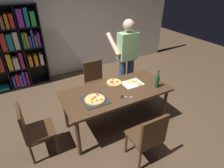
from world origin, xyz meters
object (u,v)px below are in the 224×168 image
chair_left_end (32,129)px  bookshelf (14,49)px  pepperoni_pizza_on_tray (95,100)px  second_pizza_plain (114,82)px  person_serving_pizza (127,57)px  wine_bottle (157,81)px  chair_far_side (95,80)px  kitchen_scissors (124,97)px  dining_table (116,94)px  chair_near_camera (148,136)px

chair_left_end → bookshelf: 2.42m
pepperoni_pizza_on_tray → second_pizza_plain: size_ratio=1.38×
bookshelf → pepperoni_pizza_on_tray: bearing=-68.6°
person_serving_pizza → wine_bottle: 0.94m
chair_far_side → person_serving_pizza: bearing=-19.1°
pepperoni_pizza_on_tray → bookshelf: bearing=111.4°
kitchen_scissors → second_pizza_plain: size_ratio=0.68×
dining_table → kitchen_scissors: bearing=-84.8°
chair_near_camera → person_serving_pizza: bearing=68.4°
person_serving_pizza → dining_table: bearing=-132.6°
chair_far_side → chair_left_end: (-1.40, -0.91, 0.00)m
second_pizza_plain → wine_bottle: bearing=-38.6°
pepperoni_pizza_on_tray → kitchen_scissors: pepperoni_pizza_on_tray is taller
person_serving_pizza → kitchen_scissors: person_serving_pizza is taller
pepperoni_pizza_on_tray → wine_bottle: wine_bottle is taller
chair_left_end → kitchen_scissors: bearing=-9.3°
kitchen_scissors → person_serving_pizza: bearing=56.4°
dining_table → kitchen_scissors: kitchen_scissors is taller
kitchen_scissors → chair_near_camera: bearing=-91.8°
chair_near_camera → pepperoni_pizza_on_tray: size_ratio=2.35×
chair_far_side → person_serving_pizza: 0.83m
chair_left_end → wine_bottle: (2.09, -0.23, 0.36)m
bookshelf → kitchen_scissors: size_ratio=10.26×
chair_far_side → second_pizza_plain: bearing=-82.3°
chair_left_end → wine_bottle: bearing=-6.4°
chair_far_side → second_pizza_plain: 0.72m
pepperoni_pizza_on_tray → kitchen_scissors: size_ratio=2.02×
dining_table → pepperoni_pizza_on_tray: 0.45m
chair_near_camera → wine_bottle: wine_bottle is taller
dining_table → bookshelf: bookshelf is taller
chair_near_camera → kitchen_scissors: 0.72m
bookshelf → kitchen_scissors: (1.42, -2.61, -0.22)m
chair_far_side → dining_table: bearing=-90.0°
dining_table → chair_left_end: (-1.40, 0.00, -0.17)m
chair_far_side → person_serving_pizza: (0.64, -0.22, 0.49)m
pepperoni_pizza_on_tray → kitchen_scissors: bearing=-17.1°
dining_table → second_pizza_plain: bearing=69.2°
chair_left_end → bookshelf: (0.00, 2.37, 0.46)m
kitchen_scissors → bookshelf: bearing=118.6°
dining_table → wine_bottle: wine_bottle is taller
dining_table → second_pizza_plain: second_pizza_plain is taller
chair_near_camera → second_pizza_plain: chair_near_camera is taller
chair_left_end → bookshelf: size_ratio=0.46×
dining_table → chair_near_camera: bearing=-90.0°
chair_left_end → pepperoni_pizza_on_tray: size_ratio=2.35×
dining_table → chair_near_camera: 0.93m
second_pizza_plain → person_serving_pizza: bearing=39.7°
chair_near_camera → chair_far_side: 1.83m
dining_table → pepperoni_pizza_on_tray: (-0.44, -0.09, 0.09)m
bookshelf → pepperoni_pizza_on_tray: bookshelf is taller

